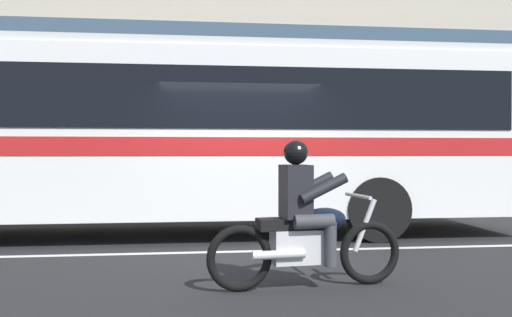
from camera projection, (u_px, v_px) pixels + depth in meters
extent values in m
plane|color=black|center=(241.00, 245.00, 8.75)|extent=(60.00, 60.00, 0.00)
cube|color=gray|center=(220.00, 208.00, 13.81)|extent=(28.00, 3.80, 0.15)
cube|color=silver|center=(245.00, 251.00, 8.16)|extent=(26.60, 0.14, 0.01)
cube|color=#384C60|center=(216.00, 48.00, 15.61)|extent=(25.76, 0.10, 1.40)
cube|color=white|center=(172.00, 135.00, 9.79)|extent=(11.98, 2.58, 2.70)
cube|color=black|center=(172.00, 104.00, 9.78)|extent=(11.02, 2.62, 0.96)
cube|color=red|center=(172.00, 147.00, 9.79)|extent=(11.74, 2.61, 0.28)
cube|color=silver|center=(172.00, 54.00, 9.77)|extent=(11.74, 2.45, 0.16)
cylinder|color=black|center=(378.00, 209.00, 9.05)|extent=(1.04, 0.30, 1.04)
torus|color=black|center=(370.00, 252.00, 6.14)|extent=(0.70, 0.16, 0.69)
torus|color=black|center=(239.00, 258.00, 5.81)|extent=(0.70, 0.16, 0.69)
cube|color=silver|center=(302.00, 246.00, 5.96)|extent=(0.67, 0.35, 0.36)
ellipsoid|color=black|center=(324.00, 219.00, 6.02)|extent=(0.51, 0.33, 0.24)
cube|color=black|center=(284.00, 224.00, 5.91)|extent=(0.58, 0.32, 0.12)
cylinder|color=silver|center=(365.00, 225.00, 6.13)|extent=(0.28, 0.09, 0.58)
cylinder|color=silver|center=(358.00, 196.00, 6.10)|extent=(0.11, 0.64, 0.04)
cylinder|color=silver|center=(279.00, 255.00, 5.74)|extent=(0.56, 0.15, 0.09)
cube|color=black|center=(296.00, 191.00, 5.94)|extent=(0.32, 0.39, 0.56)
sphere|color=black|center=(296.00, 152.00, 5.94)|extent=(0.26, 0.26, 0.26)
cylinder|color=#38383D|center=(303.00, 218.00, 6.15)|extent=(0.43, 0.19, 0.15)
cylinder|color=#38383D|center=(319.00, 239.00, 6.20)|extent=(0.13, 0.13, 0.46)
cylinder|color=#38383D|center=(314.00, 221.00, 5.80)|extent=(0.43, 0.19, 0.15)
cylinder|color=#38383D|center=(330.00, 244.00, 5.85)|extent=(0.13, 0.13, 0.46)
cylinder|color=black|center=(311.00, 186.00, 6.19)|extent=(0.53, 0.16, 0.32)
cylinder|color=black|center=(324.00, 188.00, 5.80)|extent=(0.53, 0.16, 0.32)
cylinder|color=gold|center=(458.00, 193.00, 13.79)|extent=(0.22, 0.22, 0.58)
sphere|color=gold|center=(458.00, 178.00, 13.78)|extent=(0.20, 0.20, 0.20)
cylinder|color=gold|center=(461.00, 192.00, 13.65)|extent=(0.09, 0.10, 0.09)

